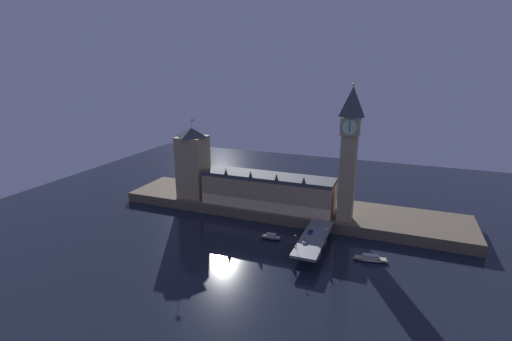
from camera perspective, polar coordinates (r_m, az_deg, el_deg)
name	(u,v)px	position (r m, az deg, el deg)	size (l,w,h in m)	color
ground_plane	(267,237)	(210.78, 1.66, -10.23)	(400.00, 400.00, 0.00)	black
embankment	(287,208)	(243.50, 4.78, -5.75)	(220.00, 42.00, 6.36)	brown
parliament_hall	(268,191)	(234.28, 1.84, -3.10)	(83.40, 20.49, 24.50)	tan
clock_tower	(349,151)	(210.60, 14.13, 2.97)	(10.48, 10.59, 77.49)	tan
victoria_tower	(193,162)	(252.15, -9.68, 1.24)	(17.87, 17.87, 53.05)	tan
bridge	(313,240)	(197.45, 8.84, -10.57)	(12.57, 46.00, 7.34)	slate
car_northbound_lead	(310,232)	(200.59, 8.36, -9.30)	(2.12, 4.44, 1.32)	navy
car_northbound_trail	(305,241)	(190.29, 7.54, -10.70)	(1.98, 4.05, 1.49)	silver
pedestrian_near_rail	(296,245)	(185.43, 6.22, -11.35)	(0.38, 0.38, 1.62)	black
pedestrian_far_rail	(309,224)	(208.84, 8.17, -8.15)	(0.38, 0.38, 1.76)	black
street_lamp_near	(295,240)	(183.05, 6.04, -10.52)	(1.34, 0.60, 6.85)	#2D3333
street_lamp_mid	(325,232)	(194.02, 10.64, -9.30)	(1.34, 0.60, 5.96)	#2D3333
street_lamp_far	(309,218)	(209.25, 8.21, -7.22)	(1.34, 0.60, 6.20)	#2D3333
boat_upstream	(271,237)	(207.99, 2.33, -10.22)	(11.59, 4.63, 3.47)	#1E2842
boat_downstream	(370,259)	(195.36, 17.20, -12.83)	(17.44, 6.88, 3.33)	#B2A893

